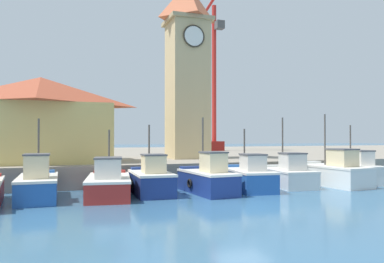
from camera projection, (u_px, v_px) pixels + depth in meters
name	position (u px, v px, depth m)	size (l,w,h in m)	color
ground_plane	(241.00, 205.00, 17.00)	(300.00, 300.00, 0.00)	#386689
quay_wharf	(132.00, 158.00, 42.91)	(120.00, 40.00, 1.40)	gray
fishing_boat_left_outer	(38.00, 184.00, 18.47)	(1.97, 4.70, 4.05)	#2356A8
fishing_boat_left_inner	(109.00, 183.00, 19.37)	(2.87, 5.36, 3.50)	#AD2823
fishing_boat_mid_left	(151.00, 180.00, 20.29)	(2.09, 4.25, 3.79)	navy
fishing_boat_center	(208.00, 179.00, 20.66)	(2.17, 4.61, 4.23)	navy
fishing_boat_mid_right	(248.00, 177.00, 22.01)	(2.51, 4.88, 3.60)	#2356A8
fishing_boat_right_inner	(287.00, 175.00, 23.51)	(2.55, 4.58, 4.37)	silver
fishing_boat_right_outer	(333.00, 173.00, 23.98)	(2.51, 5.17, 4.62)	silver
fishing_boat_far_right	(356.00, 171.00, 25.32)	(2.42, 4.53, 3.93)	silver
clock_tower	(187.00, 65.00, 30.31)	(3.48, 3.48, 15.89)	tan
warehouse_left	(40.00, 119.00, 25.50)	(9.46, 7.19, 5.81)	tan
port_crane_near	(214.00, 94.00, 47.80)	(2.49, 7.64, 19.68)	maroon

